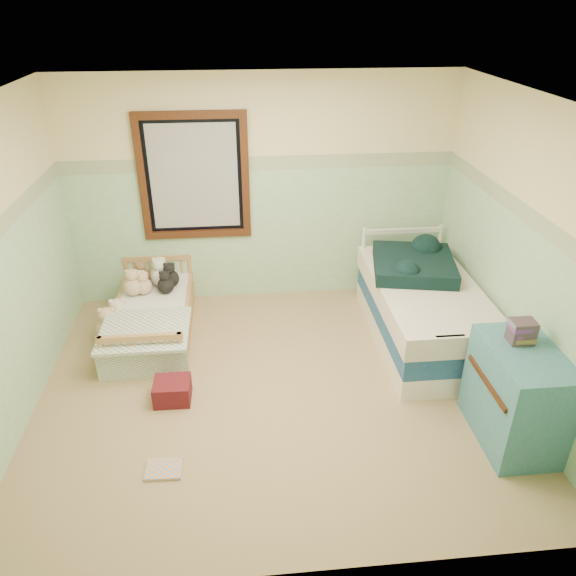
{
  "coord_description": "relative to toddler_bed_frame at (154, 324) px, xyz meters",
  "views": [
    {
      "loc": [
        -0.26,
        -3.91,
        3.17
      ],
      "look_at": [
        0.16,
        0.35,
        0.84
      ],
      "focal_mm": 34.04,
      "sensor_mm": 36.0,
      "label": 1
    }
  ],
  "objects": [
    {
      "name": "floor",
      "position": [
        1.19,
        -1.05,
        -0.11
      ],
      "size": [
        4.2,
        3.6,
        0.02
      ],
      "primitive_type": "cube",
      "color": "#927F55",
      "rests_on": "ground"
    },
    {
      "name": "ceiling",
      "position": [
        1.19,
        -1.05,
        2.41
      ],
      "size": [
        4.2,
        3.6,
        0.02
      ],
      "primitive_type": "cube",
      "color": "silver",
      "rests_on": "wall_back"
    },
    {
      "name": "wall_back",
      "position": [
        1.19,
        0.75,
        1.15
      ],
      "size": [
        4.2,
        0.04,
        2.5
      ],
      "primitive_type": "cube",
      "color": "beige",
      "rests_on": "floor"
    },
    {
      "name": "wall_front",
      "position": [
        1.19,
        -2.85,
        1.15
      ],
      "size": [
        4.2,
        0.04,
        2.5
      ],
      "primitive_type": "cube",
      "color": "beige",
      "rests_on": "floor"
    },
    {
      "name": "wall_left",
      "position": [
        -0.91,
        -1.05,
        1.15
      ],
      "size": [
        0.04,
        3.6,
        2.5
      ],
      "primitive_type": "cube",
      "color": "beige",
      "rests_on": "floor"
    },
    {
      "name": "wall_right",
      "position": [
        3.29,
        -1.05,
        1.15
      ],
      "size": [
        0.04,
        3.6,
        2.5
      ],
      "primitive_type": "cube",
      "color": "beige",
      "rests_on": "floor"
    },
    {
      "name": "wainscot_mint",
      "position": [
        1.19,
        0.74,
        0.65
      ],
      "size": [
        4.2,
        0.01,
        1.5
      ],
      "primitive_type": "cube",
      "color": "#8AB28B",
      "rests_on": "floor"
    },
    {
      "name": "border_strip",
      "position": [
        1.19,
        0.74,
        1.48
      ],
      "size": [
        4.2,
        0.01,
        0.15
      ],
      "primitive_type": "cube",
      "color": "#4D6D56",
      "rests_on": "wall_back"
    },
    {
      "name": "window_frame",
      "position": [
        0.49,
        0.71,
        1.35
      ],
      "size": [
        1.16,
        0.06,
        1.36
      ],
      "primitive_type": "cube",
      "color": "black",
      "rests_on": "wall_back"
    },
    {
      "name": "window_blinds",
      "position": [
        0.49,
        0.72,
        1.35
      ],
      "size": [
        0.92,
        0.01,
        1.12
      ],
      "primitive_type": "cube",
      "color": "#B6B6B3",
      "rests_on": "window_frame"
    },
    {
      "name": "toddler_bed_frame",
      "position": [
        0.0,
        0.0,
        0.0
      ],
      "size": [
        0.77,
        1.54,
        0.2
      ],
      "primitive_type": "cube",
      "color": "#A07C4B",
      "rests_on": "floor"
    },
    {
      "name": "toddler_mattress",
      "position": [
        0.0,
        0.0,
        0.16
      ],
      "size": [
        0.7,
        1.47,
        0.12
      ],
      "primitive_type": "cube",
      "color": "silver",
      "rests_on": "toddler_bed_frame"
    },
    {
      "name": "patchwork_quilt",
      "position": [
        0.0,
        -0.48,
        0.23
      ],
      "size": [
        0.84,
        0.77,
        0.03
      ],
      "primitive_type": "cube",
      "color": "#709BBE",
      "rests_on": "toddler_mattress"
    },
    {
      "name": "plush_bed_brown",
      "position": [
        -0.15,
        0.5,
        0.32
      ],
      "size": [
        0.2,
        0.2,
        0.2
      ],
      "primitive_type": "sphere",
      "color": "brown",
      "rests_on": "toddler_mattress"
    },
    {
      "name": "plush_bed_white",
      "position": [
        0.05,
        0.5,
        0.33
      ],
      "size": [
        0.22,
        0.22,
        0.22
      ],
      "primitive_type": "sphere",
      "color": "silver",
      "rests_on": "toddler_mattress"
    },
    {
      "name": "plush_bed_tan",
      "position": [
        -0.1,
        0.28,
        0.31
      ],
      "size": [
        0.18,
        0.18,
        0.18
      ],
      "primitive_type": "sphere",
      "color": "#D5B18D",
      "rests_on": "toddler_mattress"
    },
    {
      "name": "plush_bed_dark",
      "position": [
        0.13,
        0.28,
        0.31
      ],
      "size": [
        0.18,
        0.18,
        0.18
      ],
      "primitive_type": "sphere",
      "color": "black",
      "rests_on": "toddler_mattress"
    },
    {
      "name": "plush_floor_cream",
      "position": [
        -0.36,
        0.07,
        0.03
      ],
      "size": [
        0.26,
        0.26,
        0.26
      ],
      "primitive_type": "sphere",
      "color": "beige",
      "rests_on": "floor"
    },
    {
      "name": "plush_floor_tan",
      "position": [
        -0.42,
        -0.12,
        0.03
      ],
      "size": [
        0.27,
        0.27,
        0.27
      ],
      "primitive_type": "sphere",
      "color": "#D5B18D",
      "rests_on": "floor"
    },
    {
      "name": "twin_bed_frame",
      "position": [
        2.74,
        -0.42,
        0.01
      ],
      "size": [
        0.93,
        1.86,
        0.22
      ],
      "primitive_type": "cube",
      "color": "white",
      "rests_on": "floor"
    },
    {
      "name": "twin_boxspring",
      "position": [
        2.74,
        -0.42,
        0.23
      ],
      "size": [
        0.93,
        1.86,
        0.22
      ],
      "primitive_type": "cube",
      "color": "navy",
      "rests_on": "twin_bed_frame"
    },
    {
      "name": "twin_mattress",
      "position": [
        2.74,
        -0.42,
        0.45
      ],
      "size": [
        0.97,
        1.9,
        0.22
      ],
      "primitive_type": "cube",
      "color": "beige",
      "rests_on": "twin_boxspring"
    },
    {
      "name": "teal_blanket",
      "position": [
        2.69,
        -0.12,
        0.63
      ],
      "size": [
        0.94,
        0.97,
        0.14
      ],
      "primitive_type": "cube",
      "rotation": [
        0.0,
        0.0,
        -0.19
      ],
      "color": "black",
      "rests_on": "twin_mattress"
    },
    {
      "name": "dresser",
      "position": [
        3.02,
        -1.83,
        0.31
      ],
      "size": [
        0.52,
        0.83,
        0.83
      ],
      "primitive_type": "cube",
      "color": "#34676D",
      "rests_on": "floor"
    },
    {
      "name": "book_stack",
      "position": [
        3.02,
        -1.7,
        0.82
      ],
      "size": [
        0.19,
        0.15,
        0.18
      ],
      "primitive_type": "cube",
      "rotation": [
        0.0,
        0.0,
        -0.02
      ],
      "color": "brown",
      "rests_on": "dresser"
    },
    {
      "name": "red_pillow",
      "position": [
        0.29,
        -1.12,
        -0.0
      ],
      "size": [
        0.32,
        0.28,
        0.2
      ],
      "primitive_type": "cube",
      "rotation": [
        0.0,
        0.0,
        -0.02
      ],
      "color": "maroon",
      "rests_on": "floor"
    },
    {
      "name": "floor_book",
      "position": [
        0.29,
        -1.93,
        -0.09
      ],
      "size": [
        0.28,
        0.22,
        0.03
      ],
      "primitive_type": "cube",
      "rotation": [
        0.0,
        0.0,
        -0.04
      ],
      "color": "#FE9536",
      "rests_on": "floor"
    },
    {
      "name": "extra_plush_0",
      "position": [
        0.17,
        0.42,
        0.32
      ],
      "size": [
        0.19,
        0.19,
        0.19
      ],
      "primitive_type": "sphere",
      "color": "black",
      "rests_on": "toddler_mattress"
    },
    {
      "name": "extra_plush_1",
      "position": [
        -0.14,
        0.32,
        0.31
      ],
      "size": [
        0.18,
        0.18,
        0.18
      ],
      "primitive_type": "sphere",
      "color": "beige",
      "rests_on": "toddler_mattress"
    },
    {
      "name": "extra_plush_2",
      "position": [
        0.06,
        0.45,
        0.33
      ],
      "size": [
        0.21,
        0.21,
        0.21
      ],
      "primitive_type": "sphere",
      "color": "silver",
      "rests_on": "toddler_mattress"
    },
    {
      "name": "extra_plush_3",
      "position": [
        -0.21,
        0.27,
        0.32
      ],
      "size": [
        0.2,
        0.2,
        0.2
      ],
      "primitive_type": "sphere",
      "color": "#D5B18D",
      "rests_on": "toddler_mattress"
    }
  ]
}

